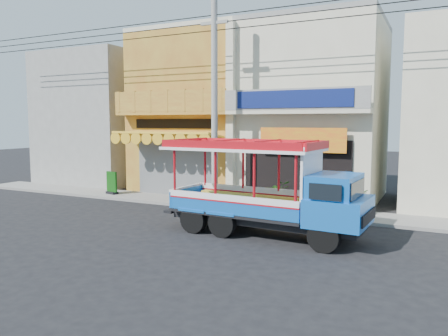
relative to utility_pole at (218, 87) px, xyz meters
name	(u,v)px	position (x,y,z in m)	size (l,w,h in m)	color
ground	(196,228)	(0.85, -3.30, -5.03)	(90.00, 90.00, 0.00)	black
sidewalk	(243,206)	(0.85, 0.70, -4.97)	(30.00, 2.00, 0.12)	slate
shophouse_left	(205,113)	(-3.15, 4.66, -0.92)	(6.00, 7.50, 8.24)	#AA6325
shophouse_right	(316,112)	(2.85, 4.66, -0.93)	(6.00, 6.75, 8.24)	beige
party_pilaster	(231,114)	(-0.15, 1.55, -1.03)	(0.35, 0.30, 8.00)	beige
filler_building_left	(104,119)	(-10.15, 4.70, -1.23)	(6.00, 6.00, 7.60)	gray
utility_pole	(218,87)	(0.00, 0.00, 0.00)	(28.00, 0.26, 9.00)	gray
songthaew_truck	(278,191)	(3.74, -3.18, -3.56)	(6.66, 2.54, 3.05)	black
green_sign	(112,185)	(-6.11, 0.53, -4.45)	(0.71, 0.45, 1.10)	black
potted_plant_a	(277,194)	(2.28, 0.96, -4.35)	(1.01, 0.87, 1.12)	#255C1A
potted_plant_c	(362,202)	(5.67, 0.95, -4.43)	(0.54, 0.54, 0.96)	#255C1A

